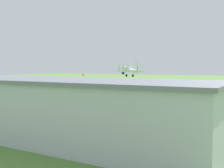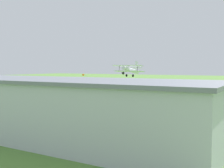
{
  "view_description": "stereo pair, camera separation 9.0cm",
  "coord_description": "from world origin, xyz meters",
  "views": [
    {
      "loc": [
        -22.89,
        65.03,
        7.92
      ],
      "look_at": [
        4.07,
        16.94,
        4.56
      ],
      "focal_mm": 45.66,
      "sensor_mm": 36.0,
      "label": 1
    },
    {
      "loc": [
        -22.97,
        64.98,
        7.92
      ],
      "look_at": [
        4.07,
        16.94,
        4.56
      ],
      "focal_mm": 45.66,
      "sensor_mm": 36.0,
      "label": 2
    }
  ],
  "objects": [
    {
      "name": "biplane",
      "position": [
        6.85,
        3.26,
        7.22
      ],
      "size": [
        8.6,
        6.95,
        3.88
      ],
      "color": "silver"
    },
    {
      "name": "windsock",
      "position": [
        22.71,
        -0.37,
        5.22
      ],
      "size": [
        1.46,
        1.25,
        5.94
      ],
      "color": "silver",
      "rests_on": "ground_plane"
    },
    {
      "name": "person_beside_truck",
      "position": [
        21.36,
        26.54,
        0.86
      ],
      "size": [
        0.53,
        0.53,
        1.72
      ],
      "color": "#3F3F47",
      "rests_on": "ground_plane"
    },
    {
      "name": "ground_plane",
      "position": [
        0.0,
        0.0,
        0.0
      ],
      "size": [
        400.0,
        400.0,
        0.0
      ],
      "primitive_type": "plane",
      "color": "#568438"
    },
    {
      "name": "hangar",
      "position": [
        -0.01,
        40.63,
        3.31
      ],
      "size": [
        40.41,
        11.95,
        6.6
      ],
      "color": "#B7BCC6",
      "rests_on": "ground_plane"
    }
  ]
}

